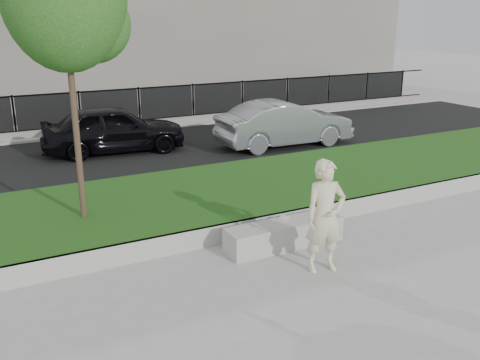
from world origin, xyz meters
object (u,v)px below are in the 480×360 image
stone_bench (284,234)px  book (284,218)px  car_dark (114,129)px  car_silver (285,124)px  man (325,216)px

stone_bench → book: (0.10, 0.19, 0.25)m
car_dark → car_silver: (5.21, -1.76, -0.00)m
car_dark → book: bearing=-166.7°
car_dark → stone_bench: bearing=-167.6°
man → book: (0.04, 1.34, -0.49)m
book → car_silver: (4.14, 6.53, 0.29)m
book → car_silver: car_silver is taller
man → car_dark: 9.69m
stone_bench → car_silver: size_ratio=0.52×
stone_bench → book: size_ratio=11.87×
man → car_silver: man is taller
car_dark → car_silver: car_dark is taller
man → book: man is taller
stone_bench → book: 0.33m
man → car_dark: bearing=106.1°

